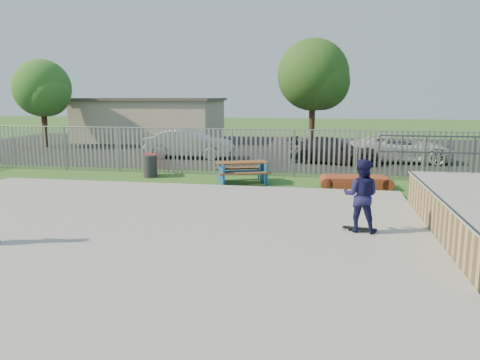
% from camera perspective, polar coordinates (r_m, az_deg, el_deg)
% --- Properties ---
extents(ground, '(120.00, 120.00, 0.00)m').
position_cam_1_polar(ground, '(12.08, -14.09, -6.43)').
color(ground, '#356322').
rests_on(ground, ground).
extents(concrete_slab, '(15.00, 12.00, 0.15)m').
position_cam_1_polar(concrete_slab, '(12.06, -14.10, -6.09)').
color(concrete_slab, '#989893').
rests_on(concrete_slab, ground).
extents(fence, '(26.04, 16.02, 2.00)m').
position_cam_1_polar(fence, '(15.78, -4.09, 1.49)').
color(fence, gray).
rests_on(fence, ground).
extents(picnic_table, '(2.45, 2.24, 0.84)m').
position_cam_1_polar(picnic_table, '(18.35, 0.25, 0.96)').
color(picnic_table, brown).
rests_on(picnic_table, ground).
extents(funbox, '(2.27, 1.26, 0.44)m').
position_cam_1_polar(funbox, '(17.92, 13.91, -0.26)').
color(funbox, maroon).
rests_on(funbox, ground).
extents(trash_bin_red, '(0.56, 0.56, 0.93)m').
position_cam_1_polar(trash_bin_red, '(20.46, -10.84, 1.85)').
color(trash_bin_red, '#A8191C').
rests_on(trash_bin_red, ground).
extents(trash_bin_grey, '(0.55, 0.55, 0.92)m').
position_cam_1_polar(trash_bin_grey, '(20.02, -10.91, 1.65)').
color(trash_bin_grey, '#28282B').
rests_on(trash_bin_grey, ground).
extents(parking_lot, '(40.00, 18.00, 0.02)m').
position_cam_1_polar(parking_lot, '(30.11, 0.86, 3.83)').
color(parking_lot, black).
rests_on(parking_lot, ground).
extents(car_silver, '(4.79, 1.76, 1.57)m').
position_cam_1_polar(car_silver, '(25.65, -6.16, 4.42)').
color(car_silver, '#A7A8AC').
rests_on(car_silver, parking_lot).
extents(car_dark, '(4.79, 2.81, 1.30)m').
position_cam_1_polar(car_dark, '(24.06, 11.29, 3.58)').
color(car_dark, black).
rests_on(car_dark, parking_lot).
extents(car_white, '(5.23, 2.55, 1.43)m').
position_cam_1_polar(car_white, '(25.29, 19.09, 3.68)').
color(car_white, silver).
rests_on(car_white, parking_lot).
extents(building, '(10.40, 6.40, 3.20)m').
position_cam_1_polar(building, '(35.95, -10.85, 7.27)').
color(building, '#BFB293').
rests_on(building, ground).
extents(tree_left, '(3.70, 3.70, 5.71)m').
position_cam_1_polar(tree_left, '(33.52, -22.99, 10.25)').
color(tree_left, '#442C1B').
rests_on(tree_left, ground).
extents(tree_mid, '(4.46, 4.46, 6.89)m').
position_cam_1_polar(tree_mid, '(30.22, 8.90, 12.52)').
color(tree_mid, '#462D1C').
rests_on(tree_mid, ground).
extents(skateboard_a, '(0.82, 0.33, 0.08)m').
position_cam_1_polar(skateboard_a, '(11.82, 14.35, -5.86)').
color(skateboard_a, black).
rests_on(skateboard_a, concrete_slab).
extents(skater_navy, '(0.96, 0.81, 1.77)m').
position_cam_1_polar(skater_navy, '(11.61, 14.53, -1.85)').
color(skater_navy, '#151542').
rests_on(skater_navy, concrete_slab).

